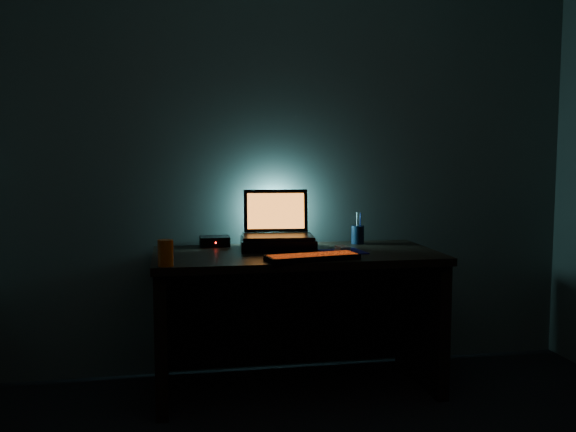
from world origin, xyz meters
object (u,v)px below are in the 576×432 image
Objects in this scene: mouse at (343,249)px; keyboard at (312,257)px; juice_glass at (166,253)px; pen_cup at (358,235)px; router at (215,241)px; laptop at (277,226)px.

keyboard is at bearing -142.33° from mouse.
keyboard is 0.71m from juice_glass.
juice_glass is at bearing -153.75° from pen_cup.
juice_glass reaches higher than router.
router reaches higher than mouse.
router is at bearing 175.79° from pen_cup.
keyboard is at bearing 3.47° from juice_glass.
laptop is 2.43× the size of router.
pen_cup is at bearing 26.25° from juice_glass.
pen_cup is (0.38, 0.49, 0.04)m from keyboard.
juice_glass is (-0.92, -0.25, 0.04)m from mouse.
router is at bearing 145.10° from mouse.
keyboard is 4.59× the size of pen_cup.
juice_glass is (-1.09, -0.54, 0.01)m from pen_cup.
laptop reaches higher than mouse.
mouse is 0.56× the size of router.
pen_cup is (0.17, 0.28, 0.03)m from mouse.
keyboard is 0.62m from pen_cup.
laptop reaches higher than juice_glass.
router is at bearing 65.72° from juice_glass.
router is at bearing 118.34° from keyboard.
laptop is 4.37× the size of mouse.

